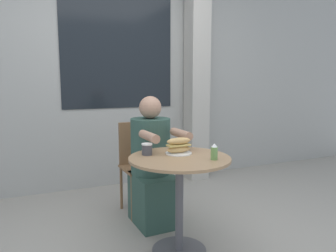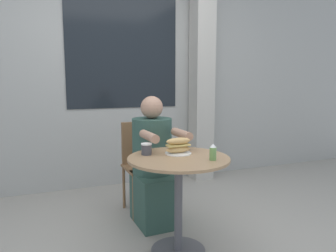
{
  "view_description": "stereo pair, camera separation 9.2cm",
  "coord_description": "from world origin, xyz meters",
  "px_view_note": "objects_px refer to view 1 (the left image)",
  "views": [
    {
      "loc": [
        -1.0,
        -2.09,
        1.29
      ],
      "look_at": [
        0.0,
        0.21,
        0.93
      ],
      "focal_mm": 35.0,
      "sensor_mm": 36.0,
      "label": 1
    },
    {
      "loc": [
        -0.92,
        -2.12,
        1.29
      ],
      "look_at": [
        0.0,
        0.21,
        0.93
      ],
      "focal_mm": 35.0,
      "sensor_mm": 36.0,
      "label": 2
    }
  ],
  "objects_px": {
    "cafe_table": "(179,183)",
    "drink_cup": "(147,149)",
    "seated_diner": "(152,169)",
    "condiment_bottle": "(214,152)",
    "diner_chair": "(139,158)",
    "sandwich_on_plate": "(179,147)"
  },
  "relations": [
    {
      "from": "sandwich_on_plate",
      "to": "condiment_bottle",
      "type": "relative_size",
      "value": 1.71
    },
    {
      "from": "cafe_table",
      "to": "drink_cup",
      "type": "bearing_deg",
      "value": 140.68
    },
    {
      "from": "sandwich_on_plate",
      "to": "diner_chair",
      "type": "bearing_deg",
      "value": 93.25
    },
    {
      "from": "cafe_table",
      "to": "condiment_bottle",
      "type": "bearing_deg",
      "value": -41.95
    },
    {
      "from": "cafe_table",
      "to": "condiment_bottle",
      "type": "relative_size",
      "value": 6.37
    },
    {
      "from": "diner_chair",
      "to": "seated_diner",
      "type": "distance_m",
      "value": 0.35
    },
    {
      "from": "cafe_table",
      "to": "condiment_bottle",
      "type": "xyz_separation_m",
      "value": [
        0.19,
        -0.17,
        0.25
      ]
    },
    {
      "from": "seated_diner",
      "to": "drink_cup",
      "type": "relative_size",
      "value": 13.14
    },
    {
      "from": "drink_cup",
      "to": "condiment_bottle",
      "type": "distance_m",
      "value": 0.5
    },
    {
      "from": "diner_chair",
      "to": "sandwich_on_plate",
      "type": "bearing_deg",
      "value": 91.3
    },
    {
      "from": "seated_diner",
      "to": "condiment_bottle",
      "type": "xyz_separation_m",
      "value": [
        0.19,
        -0.73,
        0.29
      ]
    },
    {
      "from": "seated_diner",
      "to": "drink_cup",
      "type": "height_order",
      "value": "seated_diner"
    },
    {
      "from": "seated_diner",
      "to": "drink_cup",
      "type": "xyz_separation_m",
      "value": [
        -0.19,
        -0.4,
        0.28
      ]
    },
    {
      "from": "cafe_table",
      "to": "drink_cup",
      "type": "height_order",
      "value": "drink_cup"
    },
    {
      "from": "diner_chair",
      "to": "seated_diner",
      "type": "relative_size",
      "value": 0.76
    },
    {
      "from": "diner_chair",
      "to": "drink_cup",
      "type": "xyz_separation_m",
      "value": [
        -0.19,
        -0.75,
        0.25
      ]
    },
    {
      "from": "seated_diner",
      "to": "sandwich_on_plate",
      "type": "bearing_deg",
      "value": 93.22
    },
    {
      "from": "drink_cup",
      "to": "diner_chair",
      "type": "bearing_deg",
      "value": 76.0
    },
    {
      "from": "seated_diner",
      "to": "cafe_table",
      "type": "bearing_deg",
      "value": 88.15
    },
    {
      "from": "cafe_table",
      "to": "diner_chair",
      "type": "relative_size",
      "value": 0.85
    },
    {
      "from": "seated_diner",
      "to": "diner_chair",
      "type": "bearing_deg",
      "value": -91.23
    },
    {
      "from": "cafe_table",
      "to": "diner_chair",
      "type": "distance_m",
      "value": 0.91
    }
  ]
}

